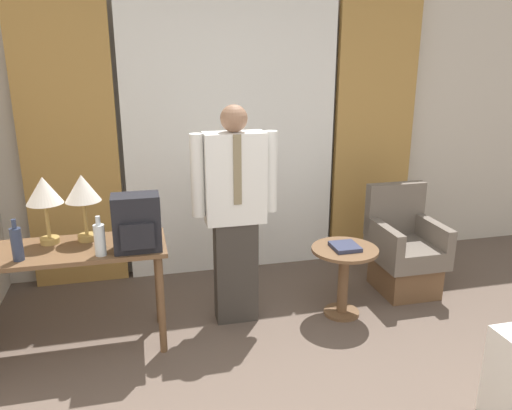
# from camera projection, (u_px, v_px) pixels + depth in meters

# --- Properties ---
(wall_back) EXTENTS (10.00, 0.06, 2.70)m
(wall_back) POSITION_uv_depth(u_px,v_px,m) (229.00, 125.00, 4.57)
(wall_back) COLOR beige
(wall_back) RESTS_ON ground_plane
(curtain_sheer_center) EXTENTS (1.91, 0.06, 2.58)m
(curtain_sheer_center) POSITION_uv_depth(u_px,v_px,m) (232.00, 134.00, 4.47)
(curtain_sheer_center) COLOR white
(curtain_sheer_center) RESTS_ON ground_plane
(curtain_drape_left) EXTENTS (0.79, 0.06, 2.58)m
(curtain_drape_left) POSITION_uv_depth(u_px,v_px,m) (69.00, 140.00, 4.16)
(curtain_drape_left) COLOR #B28442
(curtain_drape_left) RESTS_ON ground_plane
(curtain_drape_right) EXTENTS (0.79, 0.06, 2.58)m
(curtain_drape_right) POSITION_uv_depth(u_px,v_px,m) (374.00, 129.00, 4.78)
(curtain_drape_right) COLOR #B28442
(curtain_drape_right) RESTS_ON ground_plane
(desk) EXTENTS (1.29, 0.52, 0.75)m
(desk) POSITION_uv_depth(u_px,v_px,m) (69.00, 264.00, 3.34)
(desk) COLOR brown
(desk) RESTS_ON ground_plane
(table_lamp_left) EXTENTS (0.24, 0.24, 0.46)m
(table_lamp_left) POSITION_uv_depth(u_px,v_px,m) (44.00, 194.00, 3.29)
(table_lamp_left) COLOR tan
(table_lamp_left) RESTS_ON desk
(table_lamp_right) EXTENTS (0.24, 0.24, 0.46)m
(table_lamp_right) POSITION_uv_depth(u_px,v_px,m) (82.00, 191.00, 3.35)
(table_lamp_right) COLOR tan
(table_lamp_right) RESTS_ON desk
(bottle_near_edge) EXTENTS (0.07, 0.07, 0.27)m
(bottle_near_edge) POSITION_uv_depth(u_px,v_px,m) (17.00, 243.00, 3.08)
(bottle_near_edge) COLOR #2D3851
(bottle_near_edge) RESTS_ON desk
(bottle_by_lamp) EXTENTS (0.07, 0.07, 0.26)m
(bottle_by_lamp) POSITION_uv_depth(u_px,v_px,m) (100.00, 239.00, 3.16)
(bottle_by_lamp) COLOR silver
(bottle_by_lamp) RESTS_ON desk
(backpack) EXTENTS (0.30, 0.22, 0.37)m
(backpack) POSITION_uv_depth(u_px,v_px,m) (137.00, 223.00, 3.23)
(backpack) COLOR black
(backpack) RESTS_ON desk
(person) EXTENTS (0.63, 0.21, 1.65)m
(person) POSITION_uv_depth(u_px,v_px,m) (235.00, 209.00, 3.64)
(person) COLOR #38332D
(person) RESTS_ON ground_plane
(armchair) EXTENTS (0.53, 0.59, 0.90)m
(armchair) POSITION_uv_depth(u_px,v_px,m) (404.00, 252.00, 4.29)
(armchair) COLOR brown
(armchair) RESTS_ON ground_plane
(side_table) EXTENTS (0.51, 0.51, 0.56)m
(side_table) POSITION_uv_depth(u_px,v_px,m) (344.00, 270.00, 3.86)
(side_table) COLOR brown
(side_table) RESTS_ON ground_plane
(book) EXTENTS (0.20, 0.22, 0.03)m
(book) POSITION_uv_depth(u_px,v_px,m) (345.00, 247.00, 3.79)
(book) COLOR #2D334C
(book) RESTS_ON side_table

